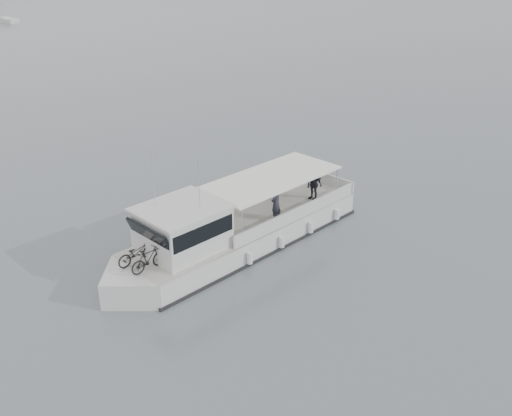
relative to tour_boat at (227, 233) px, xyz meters
name	(u,v)px	position (x,y,z in m)	size (l,w,h in m)	color
ground	(388,248)	(6.39, -3.10, -0.92)	(1400.00, 1400.00, 0.00)	slate
tour_boat	(227,233)	(0.00, 0.00, 0.00)	(13.29, 6.61, 5.62)	silver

